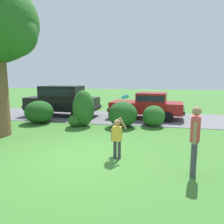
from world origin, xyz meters
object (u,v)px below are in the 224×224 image
object	(u,v)px
frisbee	(125,97)
adult_onlooker	(195,137)
child_thrower	(117,135)
parked_sedan	(148,104)
parked_suv	(62,99)

from	to	relation	value
frisbee	adult_onlooker	world-z (taller)	frisbee
child_thrower	adult_onlooker	bearing A→B (deg)	-19.80
parked_sedan	parked_suv	distance (m)	5.41
frisbee	parked_suv	bearing A→B (deg)	131.22
adult_onlooker	frisbee	bearing A→B (deg)	137.22
parked_sedan	parked_suv	size ratio (longest dim) A/B	0.95
adult_onlooker	child_thrower	bearing A→B (deg)	160.20
child_thrower	parked_suv	bearing A→B (deg)	125.64
parked_suv	adult_onlooker	size ratio (longest dim) A/B	2.75
adult_onlooker	parked_sedan	bearing A→B (deg)	100.46
parked_sedan	child_thrower	size ratio (longest dim) A/B	3.53
child_thrower	frisbee	xyz separation A→B (m)	(0.08, 1.10, 1.07)
parked_suv	adult_onlooker	distance (m)	9.97
parked_sedan	adult_onlooker	xyz separation A→B (m)	(1.39, -7.51, 0.13)
frisbee	adult_onlooker	distance (m)	2.83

